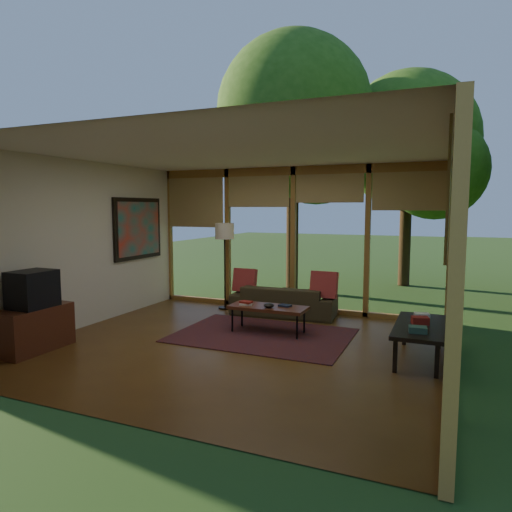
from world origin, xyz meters
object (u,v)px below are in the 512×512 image
at_px(television, 32,289).
at_px(floor_lamp, 225,236).
at_px(sofa, 284,301).
at_px(coffee_table, 268,308).
at_px(media_cabinet, 33,329).
at_px(side_console, 420,328).

relative_size(television, floor_lamp, 0.33).
distance_m(sofa, coffee_table, 1.21).
height_order(floor_lamp, coffee_table, floor_lamp).
distance_m(media_cabinet, coffee_table, 3.34).
bearing_deg(coffee_table, side_console, -10.24).
relative_size(floor_lamp, side_console, 1.18).
distance_m(sofa, media_cabinet, 4.08).
bearing_deg(coffee_table, floor_lamp, 137.49).
height_order(sofa, floor_lamp, floor_lamp).
bearing_deg(sofa, television, 48.52).
height_order(media_cabinet, side_console, media_cabinet).
distance_m(sofa, floor_lamp, 1.68).
bearing_deg(media_cabinet, side_console, 18.74).
relative_size(sofa, coffee_table, 1.55).
relative_size(sofa, side_console, 1.33).
bearing_deg(side_console, television, -161.19).
xyz_separation_m(media_cabinet, side_console, (4.87, 1.65, 0.11)).
height_order(media_cabinet, television, television).
bearing_deg(media_cabinet, television, 0.00).
xyz_separation_m(sofa, television, (-2.45, -3.25, 0.58)).
relative_size(coffee_table, side_console, 0.86).
height_order(sofa, side_console, sofa).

